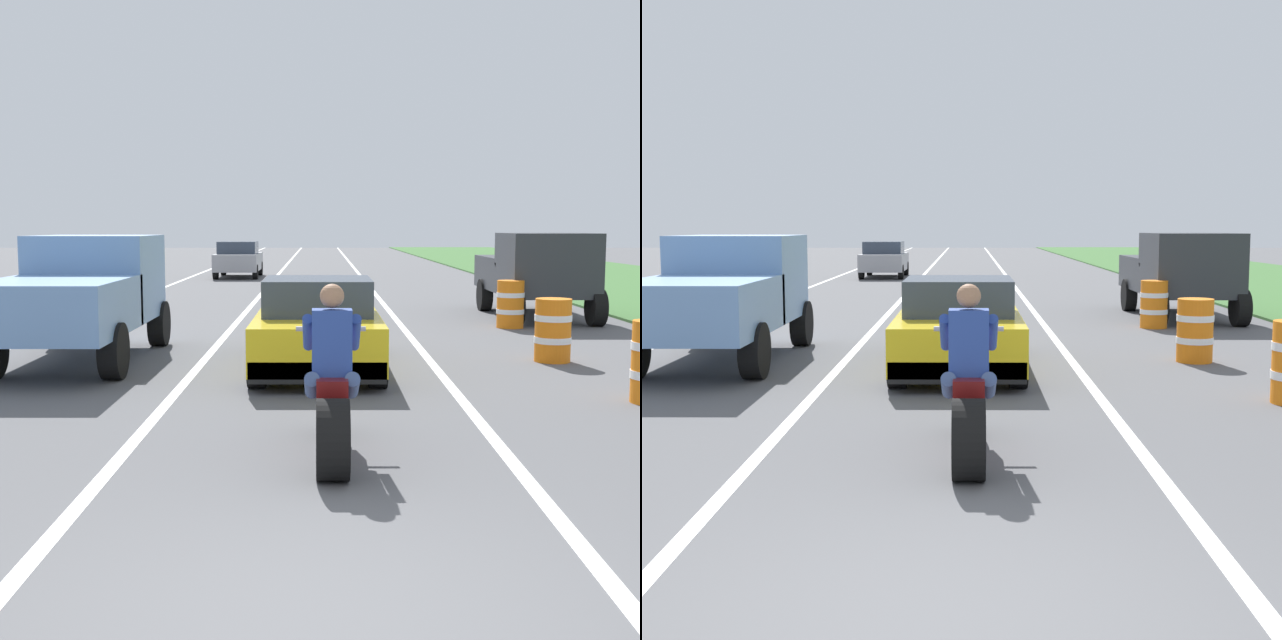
{
  "view_description": "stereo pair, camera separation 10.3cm",
  "coord_description": "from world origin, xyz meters",
  "views": [
    {
      "loc": [
        0.05,
        -4.19,
        2.13
      ],
      "look_at": [
        0.08,
        5.98,
        1.0
      ],
      "focal_mm": 47.4,
      "sensor_mm": 36.0,
      "label": 1
    },
    {
      "loc": [
        0.15,
        -4.19,
        2.13
      ],
      "look_at": [
        0.08,
        5.98,
        1.0
      ],
      "focal_mm": 47.4,
      "sensor_mm": 36.0,
      "label": 2
    }
  ],
  "objects": [
    {
      "name": "construction_barrel_mid",
      "position": [
        3.73,
        9.01,
        0.5
      ],
      "size": [
        0.58,
        0.58,
        1.0
      ],
      "color": "orange",
      "rests_on": "ground"
    },
    {
      "name": "construction_barrel_far",
      "position": [
        4.06,
        13.49,
        0.5
      ],
      "size": [
        0.58,
        0.58,
        1.0
      ],
      "color": "orange",
      "rests_on": "ground"
    },
    {
      "name": "lane_stripe_right_solid",
      "position": [
        1.8,
        20.0,
        0.0
      ],
      "size": [
        0.14,
        120.0,
        0.01
      ],
      "primitive_type": "cube",
      "color": "white",
      "rests_on": "ground"
    },
    {
      "name": "pickup_truck_left_lane_light_blue",
      "position": [
        -3.7,
        9.07,
        1.11
      ],
      "size": [
        2.02,
        4.8,
        1.98
      ],
      "color": "#6B93C6",
      "rests_on": "ground"
    },
    {
      "name": "motorcycle_with_rider",
      "position": [
        0.16,
        3.34,
        0.59
      ],
      "size": [
        0.7,
        2.21,
        1.62
      ],
      "color": "black",
      "rests_on": "ground"
    },
    {
      "name": "lane_stripe_left_solid",
      "position": [
        -5.4,
        20.0,
        0.0
      ],
      "size": [
        0.14,
        120.0,
        0.01
      ],
      "primitive_type": "cube",
      "color": "white",
      "rests_on": "ground"
    },
    {
      "name": "distant_car_far_ahead",
      "position": [
        -3.36,
        31.17,
        0.77
      ],
      "size": [
        1.8,
        4.0,
        1.5
      ],
      "color": "#99999E",
      "rests_on": "ground"
    },
    {
      "name": "pickup_truck_right_shoulder_dark_grey",
      "position": [
        5.1,
        15.51,
        1.11
      ],
      "size": [
        2.02,
        4.8,
        1.98
      ],
      "color": "#2D3035",
      "rests_on": "ground"
    },
    {
      "name": "lane_stripe_centre_dashed",
      "position": [
        -1.8,
        20.0,
        0.0
      ],
      "size": [
        0.14,
        120.0,
        0.01
      ],
      "primitive_type": "cube",
      "color": "white",
      "rests_on": "ground"
    },
    {
      "name": "ground_plane",
      "position": [
        0.0,
        0.0,
        0.0
      ],
      "size": [
        160.0,
        160.0,
        0.0
      ],
      "primitive_type": "plane",
      "color": "#565659"
    },
    {
      "name": "sports_car_yellow",
      "position": [
        0.02,
        8.37,
        0.63
      ],
      "size": [
        1.84,
        4.3,
        1.37
      ],
      "color": "yellow",
      "rests_on": "ground"
    }
  ]
}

